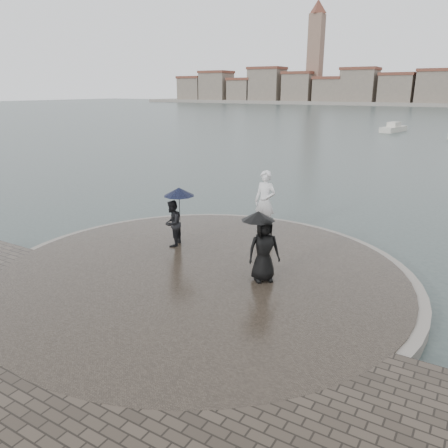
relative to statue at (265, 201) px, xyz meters
The scene contains 7 objects.
ground 8.02m from the statue, 89.48° to the right, with size 400.00×400.00×0.00m, color #2B3835.
kerb_ring 4.58m from the statue, 89.06° to the right, with size 12.50×12.50×0.32m, color gray.
quay_tip 4.57m from the statue, 89.06° to the right, with size 11.90×11.90×0.36m, color #2D261E.
statue is the anchor object (origin of this frame).
visitor_left 3.60m from the statue, 121.74° to the right, with size 1.16×1.07×2.04m.
visitor_right 4.45m from the statue, 64.74° to the right, with size 1.24×1.09×1.95m.
boats 45.66m from the statue, 89.60° to the left, with size 14.21×10.74×1.50m.
Camera 1 is at (6.79, -6.39, 5.50)m, focal length 35.00 mm.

